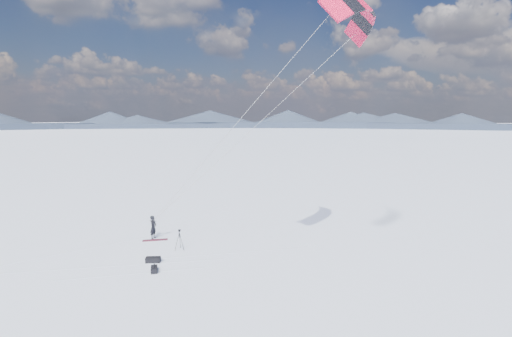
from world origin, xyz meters
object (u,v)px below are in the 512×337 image
Objects in this scene: snowkiter at (154,239)px; gear_bag_b at (154,269)px; gear_bag_a at (153,260)px; snowboard at (155,240)px; tripod at (180,237)px.

snowkiter is 5.87m from gear_bag_b.
gear_bag_a is (3.15, -3.18, 0.16)m from snowkiter.
tripod is at bearing -53.67° from snowboard.
gear_bag_a reaches higher than gear_bag_b.
gear_bag_b is at bearing -75.79° from gear_bag_a.
snowkiter is at bearing 162.55° from tripod.
gear_bag_b is (1.09, -3.32, -0.71)m from tripod.
gear_bag_a is at bearing -152.67° from snowkiter.
tripod reaches higher than gear_bag_b.
gear_bag_b is at bearing -74.90° from tripod.
gear_bag_b is (3.81, -3.88, 0.12)m from snowboard.
tripod reaches higher than snowboard.
snowkiter is 4.48m from gear_bag_a.
gear_bag_a is 1.39m from gear_bag_b.
snowkiter reaches higher than snowboard.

